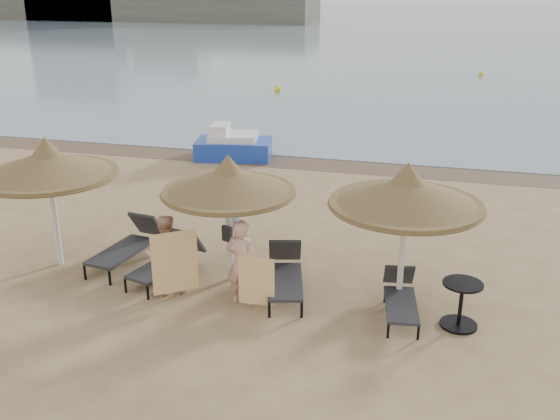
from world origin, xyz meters
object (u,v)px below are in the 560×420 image
(palapa_left, at_px, (48,164))
(pedal_boat, at_px, (233,145))
(lounger_near_right, at_px, (285,272))
(lounger_near_left, at_px, (170,259))
(side_table, at_px, (461,306))
(lounger_far_left, at_px, (129,244))
(person_left, at_px, (165,249))
(palapa_right, at_px, (406,193))
(lounger_far_right, at_px, (400,296))
(person_right, at_px, (242,256))
(palapa_center, at_px, (228,181))

(palapa_left, bearing_deg, pedal_boat, 84.78)
(palapa_left, relative_size, lounger_near_right, 1.38)
(lounger_near_left, height_order, side_table, lounger_near_left)
(lounger_far_left, relative_size, person_left, 1.15)
(palapa_right, distance_m, lounger_far_right, 1.87)
(lounger_far_right, height_order, side_table, side_table)
(palapa_right, xyz_separation_m, pedal_boat, (-6.24, 8.78, -1.74))
(person_right, bearing_deg, lounger_far_left, -15.14)
(palapa_right, xyz_separation_m, person_right, (-2.79, -0.78, -1.19))
(palapa_left, bearing_deg, person_left, -12.41)
(lounger_near_left, xyz_separation_m, lounger_near_right, (2.41, -0.03, 0.01))
(palapa_left, height_order, lounger_near_right, palapa_left)
(palapa_right, distance_m, lounger_near_left, 4.91)
(lounger_far_right, xyz_separation_m, person_left, (-4.37, -0.35, 0.58))
(palapa_center, distance_m, lounger_far_right, 3.82)
(palapa_center, height_order, pedal_boat, palapa_center)
(lounger_far_right, bearing_deg, lounger_near_right, 164.00)
(palapa_left, height_order, pedal_boat, palapa_left)
(palapa_left, xyz_separation_m, person_left, (2.73, -0.60, -1.28))
(lounger_near_left, height_order, lounger_far_right, lounger_near_left)
(lounger_far_right, xyz_separation_m, person_right, (-2.83, -0.43, 0.64))
(palapa_center, height_order, palapa_right, palapa_right)
(lounger_near_left, xyz_separation_m, pedal_boat, (-1.67, 8.80, 0.05))
(person_left, height_order, person_right, person_right)
(person_left, distance_m, pedal_boat, 9.68)
(palapa_center, distance_m, lounger_near_left, 2.10)
(lounger_far_left, height_order, person_right, person_right)
(palapa_center, relative_size, lounger_far_right, 1.52)
(person_left, bearing_deg, side_table, 153.61)
(lounger_near_right, bearing_deg, lounger_far_right, -22.37)
(lounger_near_right, bearing_deg, lounger_near_left, 164.63)
(palapa_right, distance_m, person_right, 3.13)
(side_table, bearing_deg, lounger_near_left, 174.57)
(lounger_far_left, distance_m, person_right, 3.19)
(palapa_right, xyz_separation_m, lounger_near_right, (-2.16, -0.05, -1.78))
(lounger_near_right, relative_size, person_right, 1.04)
(palapa_right, relative_size, lounger_far_right, 1.60)
(lounger_far_right, xyz_separation_m, pedal_boat, (-6.29, 9.13, 0.10))
(palapa_center, distance_m, person_right, 1.53)
(lounger_far_left, bearing_deg, pedal_boat, 102.20)
(side_table, relative_size, pedal_boat, 0.31)
(pedal_boat, bearing_deg, person_left, -88.79)
(person_right, bearing_deg, lounger_near_left, -15.99)
(person_left, bearing_deg, palapa_right, 161.32)
(side_table, bearing_deg, lounger_near_right, 171.10)
(palapa_center, bearing_deg, person_right, -59.73)
(lounger_near_left, height_order, person_left, person_left)
(lounger_far_left, bearing_deg, lounger_far_right, 0.91)
(palapa_left, bearing_deg, palapa_right, 0.78)
(side_table, distance_m, pedal_boat, 11.87)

